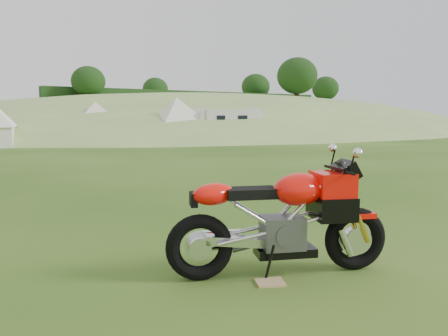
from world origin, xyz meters
TOP-DOWN VIEW (x-y plane):
  - ground at (0.00, 0.00)m, footprint 120.00×120.00m
  - hillside at (24.00, 40.00)m, footprint 80.00×64.00m
  - hedgerow at (24.00, 40.00)m, footprint 36.00×1.20m
  - sport_motorcycle at (-0.73, -1.31)m, footprint 2.30×1.45m
  - plywood_board at (-0.98, -1.45)m, footprint 0.35×0.32m
  - tent_mid at (5.54, 22.88)m, footprint 3.56×3.56m
  - tent_right at (9.35, 19.20)m, footprint 3.29×3.29m
  - caravan at (12.37, 18.03)m, footprint 4.54×2.86m

SIDE VIEW (x-z plane):
  - ground at x=0.00m, z-range 0.00..0.00m
  - hillside at x=24.00m, z-range -4.00..4.00m
  - hedgerow at x=24.00m, z-range -4.30..4.30m
  - plywood_board at x=-0.98m, z-range 0.00..0.02m
  - sport_motorcycle at x=-0.73m, z-range 0.00..1.36m
  - caravan at x=12.37m, z-range 0.00..1.97m
  - tent_mid at x=5.54m, z-range 0.00..2.51m
  - tent_right at x=9.35m, z-range 0.00..2.66m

